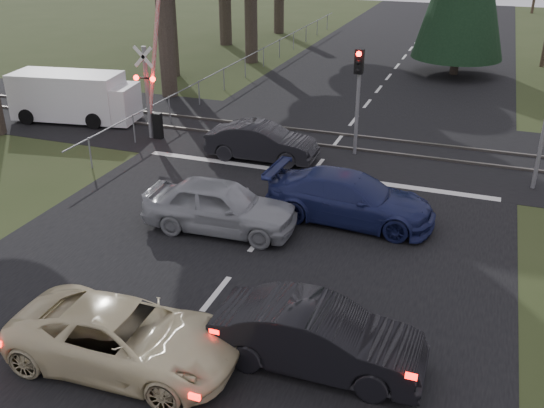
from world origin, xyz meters
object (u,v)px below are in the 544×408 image
at_px(cream_coupe, 124,337).
at_px(silver_car, 220,206).
at_px(dark_hatchback, 318,337).
at_px(white_van, 77,97).
at_px(traffic_signal_center, 358,84).
at_px(blue_sedan, 350,198).
at_px(crossing_signal, 152,90).
at_px(dark_car_far, 262,142).

distance_m(cream_coupe, silver_car, 6.18).
distance_m(dark_hatchback, white_van, 19.40).
bearing_deg(dark_hatchback, cream_coupe, 108.17).
distance_m(traffic_signal_center, cream_coupe, 13.91).
height_order(traffic_signal_center, blue_sedan, traffic_signal_center).
distance_m(crossing_signal, traffic_signal_center, 8.36).
xyz_separation_m(blue_sedan, white_van, (-13.92, 5.70, 0.35)).
height_order(dark_car_far, white_van, white_van).
bearing_deg(dark_hatchback, traffic_signal_center, 8.74).
bearing_deg(silver_car, crossing_signal, 39.03).
relative_size(traffic_signal_center, white_van, 0.71).
bearing_deg(cream_coupe, blue_sedan, -21.40).
bearing_deg(blue_sedan, traffic_signal_center, 13.81).
xyz_separation_m(traffic_signal_center, cream_coupe, (-1.66, -13.65, -2.14)).
bearing_deg(dark_car_far, crossing_signal, 79.83).
relative_size(cream_coupe, white_van, 0.83).
xyz_separation_m(dark_hatchback, silver_car, (-4.37, 4.86, 0.06)).
relative_size(traffic_signal_center, blue_sedan, 0.80).
bearing_deg(white_van, cream_coupe, -59.97).
relative_size(dark_hatchback, silver_car, 0.96).
bearing_deg(crossing_signal, traffic_signal_center, 6.15).
distance_m(traffic_signal_center, white_van, 12.90).
bearing_deg(silver_car, white_van, 50.98).
relative_size(dark_car_far, white_van, 0.73).
bearing_deg(dark_hatchback, dark_car_far, 25.53).
relative_size(silver_car, white_van, 0.78).
bearing_deg(crossing_signal, silver_car, -47.88).
relative_size(crossing_signal, cream_coupe, 1.46).
height_order(crossing_signal, traffic_signal_center, crossing_signal).
height_order(crossing_signal, blue_sedan, crossing_signal).
xyz_separation_m(crossing_signal, dark_car_far, (5.06, -0.78, -1.36)).
height_order(dark_hatchback, dark_car_far, dark_hatchback).
bearing_deg(dark_car_far, blue_sedan, -133.58).
height_order(crossing_signal, white_van, crossing_signal).
bearing_deg(white_van, blue_sedan, -31.24).
height_order(dark_hatchback, silver_car, silver_car).
relative_size(cream_coupe, blue_sedan, 0.93).
bearing_deg(silver_car, traffic_signal_center, -20.10).
bearing_deg(blue_sedan, white_van, 70.13).
relative_size(cream_coupe, dark_hatchback, 1.10).
height_order(crossing_signal, dark_car_far, crossing_signal).
xyz_separation_m(traffic_signal_center, silver_car, (-2.29, -7.50, -2.03)).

